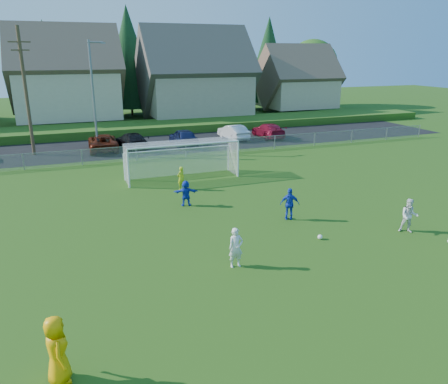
{
  "coord_description": "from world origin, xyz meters",
  "views": [
    {
      "loc": [
        -7.32,
        -11.35,
        8.03
      ],
      "look_at": [
        0.0,
        8.0,
        1.4
      ],
      "focal_mm": 35.0,
      "sensor_mm": 36.0,
      "label": 1
    }
  ],
  "objects": [
    {
      "name": "houses_row",
      "position": [
        1.97,
        42.46,
        7.33
      ],
      "size": [
        53.9,
        11.45,
        13.27
      ],
      "color": "tan",
      "rests_on": "ground"
    },
    {
      "name": "car_g",
      "position": [
        11.92,
        27.15,
        0.69
      ],
      "size": [
        2.04,
        4.8,
        1.38
      ],
      "primitive_type": "imported",
      "rotation": [
        0.0,
        0.0,
        3.12
      ],
      "color": "maroon",
      "rests_on": "ground"
    },
    {
      "name": "soccer_ball",
      "position": [
        3.12,
        4.02,
        0.11
      ],
      "size": [
        0.22,
        0.22,
        0.22
      ],
      "primitive_type": "sphere",
      "color": "white",
      "rests_on": "ground"
    },
    {
      "name": "tree_row",
      "position": [
        1.04,
        48.74,
        6.91
      ],
      "size": [
        65.98,
        12.36,
        13.8
      ],
      "color": "#382616",
      "rests_on": "ground"
    },
    {
      "name": "ground",
      "position": [
        0.0,
        0.0,
        0.0
      ],
      "size": [
        160.0,
        160.0,
        0.0
      ],
      "primitive_type": "plane",
      "color": "#193D0C",
      "rests_on": "ground"
    },
    {
      "name": "asphalt_lot",
      "position": [
        0.0,
        27.5,
        0.01
      ],
      "size": [
        60.0,
        60.0,
        0.0
      ],
      "primitive_type": "plane",
      "color": "black",
      "rests_on": "ground"
    },
    {
      "name": "streetlight",
      "position": [
        -4.45,
        26.0,
        4.84
      ],
      "size": [
        1.38,
        0.18,
        9.0
      ],
      "color": "slate",
      "rests_on": "ground"
    },
    {
      "name": "player_blue_a",
      "position": [
        3.02,
        6.7,
        0.82
      ],
      "size": [
        1.04,
        0.75,
        1.63
      ],
      "primitive_type": "imported",
      "rotation": [
        0.0,
        0.0,
        2.72
      ],
      "color": "#1333B5",
      "rests_on": "ground"
    },
    {
      "name": "car_d",
      "position": [
        -1.53,
        26.8,
        0.68
      ],
      "size": [
        2.51,
        4.9,
        1.36
      ],
      "primitive_type": "imported",
      "rotation": [
        0.0,
        0.0,
        3.27
      ],
      "color": "black",
      "rests_on": "ground"
    },
    {
      "name": "chainlink_fence",
      "position": [
        0.0,
        22.0,
        0.63
      ],
      "size": [
        52.06,
        0.06,
        1.2
      ],
      "color": "gray",
      "rests_on": "ground"
    },
    {
      "name": "player_blue_b",
      "position": [
        -1.26,
        10.56,
        0.71
      ],
      "size": [
        1.38,
        0.71,
        1.42
      ],
      "primitive_type": "imported",
      "rotation": [
        0.0,
        0.0,
        2.91
      ],
      "color": "#1333B5",
      "rests_on": "ground"
    },
    {
      "name": "player_white_b",
      "position": [
        7.39,
        3.28,
        0.82
      ],
      "size": [
        1.0,
        0.96,
        1.63
      ],
      "primitive_type": "imported",
      "rotation": [
        0.0,
        0.0,
        -0.62
      ],
      "color": "silver",
      "rests_on": "ground"
    },
    {
      "name": "utility_pole",
      "position": [
        -9.5,
        27.0,
        5.15
      ],
      "size": [
        1.6,
        0.26,
        10.0
      ],
      "color": "#473321",
      "rests_on": "ground"
    },
    {
      "name": "grass_embankment",
      "position": [
        0.0,
        35.0,
        0.4
      ],
      "size": [
        70.0,
        6.0,
        0.8
      ],
      "primitive_type": "cube",
      "color": "#1E420F",
      "rests_on": "ground"
    },
    {
      "name": "referee",
      "position": [
        -7.99,
        -1.3,
        0.94
      ],
      "size": [
        0.71,
        0.99,
        1.87
      ],
      "primitive_type": "imported",
      "rotation": [
        0.0,
        0.0,
        1.71
      ],
      "color": "#FDA605",
      "rests_on": "ground"
    },
    {
      "name": "player_white_a",
      "position": [
        -1.42,
        2.95,
        0.8
      ],
      "size": [
        0.59,
        0.39,
        1.61
      ],
      "primitive_type": "imported",
      "rotation": [
        0.0,
        0.0,
        -0.0
      ],
      "color": "silver",
      "rests_on": "ground"
    },
    {
      "name": "goalkeeper",
      "position": [
        -0.72,
        13.5,
        0.72
      ],
      "size": [
        0.62,
        0.53,
        1.44
      ],
      "primitive_type": "imported",
      "rotation": [
        0.0,
        0.0,
        3.57
      ],
      "color": "#B1C417",
      "rests_on": "ground"
    },
    {
      "name": "car_c",
      "position": [
        -3.99,
        26.76,
        0.7
      ],
      "size": [
        2.56,
        5.16,
        1.41
      ],
      "primitive_type": "imported",
      "rotation": [
        0.0,
        0.0,
        3.1
      ],
      "color": "#5B1A0A",
      "rests_on": "ground"
    },
    {
      "name": "car_e",
      "position": [
        3.02,
        26.36,
        0.75
      ],
      "size": [
        1.88,
        4.47,
        1.51
      ],
      "primitive_type": "imported",
      "rotation": [
        0.0,
        0.0,
        3.16
      ],
      "color": "#131B42",
      "rests_on": "ground"
    },
    {
      "name": "soccer_goal",
      "position": [
        0.0,
        16.05,
        1.63
      ],
      "size": [
        7.42,
        1.9,
        2.5
      ],
      "color": "white",
      "rests_on": "ground"
    },
    {
      "name": "car_f",
      "position": [
        8.35,
        27.53,
        0.7
      ],
      "size": [
        1.88,
        4.36,
        1.39
      ],
      "primitive_type": "imported",
      "rotation": [
        0.0,
        0.0,
        3.24
      ],
      "color": "silver",
      "rests_on": "ground"
    }
  ]
}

